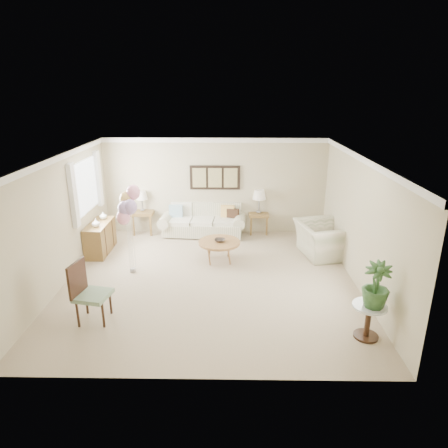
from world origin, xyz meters
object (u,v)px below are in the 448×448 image
(armchair, at_px, (322,239))
(balloon_cluster, at_px, (128,205))
(sofa, at_px, (203,222))
(coffee_table, at_px, (219,243))
(accent_chair, at_px, (88,291))

(armchair, xyz_separation_m, balloon_cluster, (-4.33, -1.02, 1.13))
(sofa, relative_size, coffee_table, 2.46)
(sofa, bearing_deg, accent_chair, -111.30)
(sofa, xyz_separation_m, balloon_cluster, (-1.40, -2.41, 1.19))
(coffee_table, relative_size, balloon_cluster, 0.50)
(armchair, bearing_deg, balloon_cluster, 91.39)
(armchair, xyz_separation_m, accent_chair, (-4.62, -2.93, 0.17))
(coffee_table, xyz_separation_m, accent_chair, (-2.17, -2.54, 0.12))
(sofa, distance_m, coffee_table, 1.85)
(coffee_table, distance_m, accent_chair, 3.34)
(sofa, bearing_deg, coffee_table, -74.72)
(coffee_table, xyz_separation_m, balloon_cluster, (-1.88, -0.62, 1.08))
(accent_chair, bearing_deg, armchair, 32.42)
(coffee_table, bearing_deg, balloon_cluster, -161.73)
(accent_chair, xyz_separation_m, balloon_cluster, (0.29, 1.91, 0.96))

